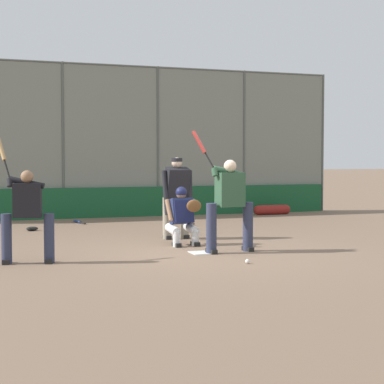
# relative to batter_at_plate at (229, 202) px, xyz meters

# --- Properties ---
(ground_plane) EXTENTS (160.00, 160.00, 0.00)m
(ground_plane) POSITION_rel_batter_at_plate_xyz_m (0.49, -0.07, -0.92)
(ground_plane) COLOR #7A604C
(home_plate_marker) EXTENTS (0.43, 0.43, 0.01)m
(home_plate_marker) POSITION_rel_batter_at_plate_xyz_m (0.49, -0.07, -0.91)
(home_plate_marker) COLOR white
(home_plate_marker) RESTS_ON ground_plane
(backstop_fence) EXTENTS (14.09, 0.08, 4.43)m
(backstop_fence) POSITION_rel_batter_at_plate_xyz_m (0.49, -7.70, 1.39)
(backstop_fence) COLOR #515651
(backstop_fence) RESTS_ON ground_plane
(padding_wall) EXTENTS (13.73, 0.18, 0.87)m
(padding_wall) POSITION_rel_batter_at_plate_xyz_m (0.49, -7.60, -0.48)
(padding_wall) COLOR #19512D
(padding_wall) RESTS_ON ground_plane
(bleachers_beyond) EXTENTS (9.80, 2.50, 1.48)m
(bleachers_beyond) POSITION_rel_batter_at_plate_xyz_m (1.45, -10.20, -0.43)
(bleachers_beyond) COLOR slate
(bleachers_beyond) RESTS_ON ground_plane
(batter_at_plate) EXTENTS (1.09, 0.57, 2.21)m
(batter_at_plate) POSITION_rel_batter_at_plate_xyz_m (0.00, 0.00, 0.00)
(batter_at_plate) COLOR #2D334C
(batter_at_plate) RESTS_ON ground_plane
(catcher_behind_plate) EXTENTS (0.62, 0.73, 1.15)m
(catcher_behind_plate) POSITION_rel_batter_at_plate_xyz_m (0.50, -1.15, -0.32)
(catcher_behind_plate) COLOR silver
(catcher_behind_plate) RESTS_ON ground_plane
(umpire_home) EXTENTS (0.70, 0.44, 1.72)m
(umpire_home) POSITION_rel_batter_at_plate_xyz_m (0.30, -2.16, 0.01)
(umpire_home) COLOR gray
(umpire_home) RESTS_ON ground_plane
(batter_on_deck) EXTENTS (0.89, 0.80, 2.12)m
(batter_on_deck) POSITION_rel_batter_at_plate_xyz_m (3.57, 0.06, -0.09)
(batter_on_deck) COLOR #2D334C
(batter_on_deck) RESTS_ON ground_plane
(spare_bat_near_backstop) EXTENTS (0.19, 0.88, 0.07)m
(spare_bat_near_backstop) POSITION_rel_batter_at_plate_xyz_m (1.72, -6.24, -0.88)
(spare_bat_near_backstop) COLOR black
(spare_bat_near_backstop) RESTS_ON ground_plane
(spare_bat_by_padding) EXTENTS (0.52, 0.72, 0.07)m
(spare_bat_by_padding) POSITION_rel_batter_at_plate_xyz_m (-0.68, -5.11, -0.88)
(spare_bat_by_padding) COLOR black
(spare_bat_by_padding) RESTS_ON ground_plane
(fielding_glove_on_dirt) EXTENTS (0.27, 0.21, 0.10)m
(fielding_glove_on_dirt) POSITION_rel_batter_at_plate_xyz_m (3.06, -4.74, -0.87)
(fielding_glove_on_dirt) COLOR black
(fielding_glove_on_dirt) RESTS_ON ground_plane
(baseball_loose) EXTENTS (0.07, 0.07, 0.07)m
(baseball_loose) POSITION_rel_batter_at_plate_xyz_m (0.21, 1.27, -0.88)
(baseball_loose) COLOR white
(baseball_loose) RESTS_ON ground_plane
(equipment_bag_dugout_side) EXTENTS (1.21, 0.29, 0.29)m
(equipment_bag_dugout_side) POSITION_rel_batter_at_plate_xyz_m (-4.28, -6.86, -0.77)
(equipment_bag_dugout_side) COLOR maroon
(equipment_bag_dugout_side) RESTS_ON ground_plane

